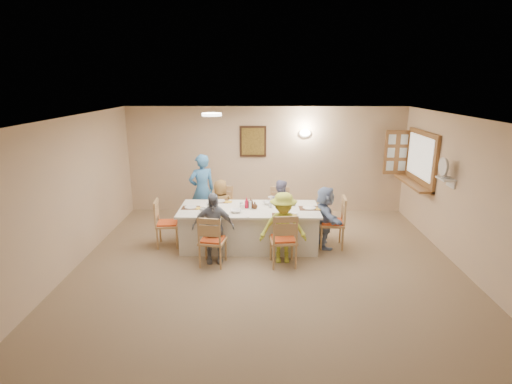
{
  "coord_description": "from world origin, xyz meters",
  "views": [
    {
      "loc": [
        -0.1,
        -5.78,
        3.04
      ],
      "look_at": [
        -0.2,
        1.4,
        1.05
      ],
      "focal_mm": 28.0,
      "sensor_mm": 36.0,
      "label": 1
    }
  ],
  "objects_px": {
    "diner_front_right": "(283,228)",
    "dining_table": "(249,227)",
    "serving_hatch": "(421,159)",
    "chair_right_end": "(332,222)",
    "desk_fan": "(445,170)",
    "chair_back_left": "(222,210)",
    "diner_back_right": "(280,207)",
    "chair_left_end": "(168,223)",
    "diner_front_left": "(213,228)",
    "chair_front_right": "(283,239)",
    "chair_front_left": "(213,240)",
    "caregiver": "(202,190)",
    "diner_back_left": "(221,207)",
    "chair_back_right": "(279,210)",
    "diner_right_end": "(325,217)",
    "condiment_ketchup": "(247,203)"
  },
  "relations": [
    {
      "from": "chair_left_end",
      "to": "diner_front_left",
      "type": "height_order",
      "value": "diner_front_left"
    },
    {
      "from": "chair_front_left",
      "to": "diner_front_right",
      "type": "height_order",
      "value": "diner_front_right"
    },
    {
      "from": "serving_hatch",
      "to": "chair_right_end",
      "type": "distance_m",
      "value": 2.48
    },
    {
      "from": "chair_left_end",
      "to": "desk_fan",
      "type": "bearing_deg",
      "value": -98.43
    },
    {
      "from": "serving_hatch",
      "to": "dining_table",
      "type": "distance_m",
      "value": 3.86
    },
    {
      "from": "caregiver",
      "to": "chair_front_left",
      "type": "bearing_deg",
      "value": 75.6
    },
    {
      "from": "chair_front_right",
      "to": "diner_back_left",
      "type": "distance_m",
      "value": 1.91
    },
    {
      "from": "diner_back_left",
      "to": "diner_front_right",
      "type": "height_order",
      "value": "diner_front_right"
    },
    {
      "from": "diner_back_right",
      "to": "diner_front_left",
      "type": "relative_size",
      "value": 0.91
    },
    {
      "from": "chair_back_right",
      "to": "diner_front_right",
      "type": "distance_m",
      "value": 1.49
    },
    {
      "from": "chair_back_left",
      "to": "chair_right_end",
      "type": "bearing_deg",
      "value": -11.7
    },
    {
      "from": "chair_front_left",
      "to": "diner_front_right",
      "type": "distance_m",
      "value": 1.22
    },
    {
      "from": "serving_hatch",
      "to": "condiment_ketchup",
      "type": "xyz_separation_m",
      "value": [
        -3.58,
        -1.08,
        -0.64
      ]
    },
    {
      "from": "chair_left_end",
      "to": "diner_back_right",
      "type": "xyz_separation_m",
      "value": [
        2.15,
        0.68,
        0.11
      ]
    },
    {
      "from": "chair_back_right",
      "to": "chair_back_left",
      "type": "bearing_deg",
      "value": -174.52
    },
    {
      "from": "chair_right_end",
      "to": "desk_fan",
      "type": "bearing_deg",
      "value": 85.98
    },
    {
      "from": "dining_table",
      "to": "chair_back_left",
      "type": "height_order",
      "value": "chair_back_left"
    },
    {
      "from": "diner_back_right",
      "to": "chair_front_right",
      "type": "bearing_deg",
      "value": 98.32
    },
    {
      "from": "diner_back_left",
      "to": "diner_back_right",
      "type": "height_order",
      "value": "same"
    },
    {
      "from": "serving_hatch",
      "to": "diner_right_end",
      "type": "distance_m",
      "value": 2.55
    },
    {
      "from": "diner_front_right",
      "to": "dining_table",
      "type": "bearing_deg",
      "value": 129.62
    },
    {
      "from": "dining_table",
      "to": "chair_right_end",
      "type": "height_order",
      "value": "chair_right_end"
    },
    {
      "from": "chair_back_left",
      "to": "diner_back_right",
      "type": "bearing_deg",
      "value": 3.0
    },
    {
      "from": "chair_back_left",
      "to": "diner_back_left",
      "type": "relative_size",
      "value": 0.83
    },
    {
      "from": "dining_table",
      "to": "caregiver",
      "type": "distance_m",
      "value": 1.61
    },
    {
      "from": "chair_back_right",
      "to": "chair_left_end",
      "type": "bearing_deg",
      "value": -154.11
    },
    {
      "from": "chair_front_left",
      "to": "caregiver",
      "type": "bearing_deg",
      "value": -68.05
    },
    {
      "from": "chair_front_left",
      "to": "caregiver",
      "type": "distance_m",
      "value": 2.03
    },
    {
      "from": "chair_back_left",
      "to": "desk_fan",
      "type": "bearing_deg",
      "value": -6.1
    },
    {
      "from": "chair_front_right",
      "to": "chair_left_end",
      "type": "relative_size",
      "value": 1.04
    },
    {
      "from": "serving_hatch",
      "to": "diner_back_left",
      "type": "relative_size",
      "value": 1.32
    },
    {
      "from": "chair_front_right",
      "to": "caregiver",
      "type": "relative_size",
      "value": 0.6
    },
    {
      "from": "chair_front_left",
      "to": "chair_left_end",
      "type": "xyz_separation_m",
      "value": [
        -0.95,
        0.8,
        0.0
      ]
    },
    {
      "from": "serving_hatch",
      "to": "diner_front_right",
      "type": "bearing_deg",
      "value": -148.97
    },
    {
      "from": "diner_front_left",
      "to": "chair_front_right",
      "type": "bearing_deg",
      "value": -10.56
    },
    {
      "from": "dining_table",
      "to": "diner_back_right",
      "type": "height_order",
      "value": "diner_back_right"
    },
    {
      "from": "chair_front_left",
      "to": "caregiver",
      "type": "relative_size",
      "value": 0.58
    },
    {
      "from": "chair_front_left",
      "to": "dining_table",
      "type": "bearing_deg",
      "value": -117.91
    },
    {
      "from": "chair_right_end",
      "to": "dining_table",
      "type": "bearing_deg",
      "value": -86.0
    },
    {
      "from": "dining_table",
      "to": "diner_back_right",
      "type": "relative_size",
      "value": 2.29
    },
    {
      "from": "chair_back_left",
      "to": "caregiver",
      "type": "bearing_deg",
      "value": 150.84
    },
    {
      "from": "desk_fan",
      "to": "chair_front_left",
      "type": "height_order",
      "value": "desk_fan"
    },
    {
      "from": "diner_back_right",
      "to": "diner_right_end",
      "type": "height_order",
      "value": "diner_right_end"
    },
    {
      "from": "chair_back_left",
      "to": "diner_back_right",
      "type": "height_order",
      "value": "diner_back_right"
    },
    {
      "from": "chair_back_left",
      "to": "chair_front_right",
      "type": "xyz_separation_m",
      "value": [
        1.2,
        -1.6,
        0.01
      ]
    },
    {
      "from": "desk_fan",
      "to": "chair_right_end",
      "type": "distance_m",
      "value": 2.17
    },
    {
      "from": "chair_back_left",
      "to": "diner_right_end",
      "type": "relative_size",
      "value": 0.8
    },
    {
      "from": "diner_front_left",
      "to": "caregiver",
      "type": "bearing_deg",
      "value": 98.96
    },
    {
      "from": "chair_back_right",
      "to": "condiment_ketchup",
      "type": "distance_m",
      "value": 1.1
    },
    {
      "from": "caregiver",
      "to": "chair_front_right",
      "type": "bearing_deg",
      "value": 102.85
    }
  ]
}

